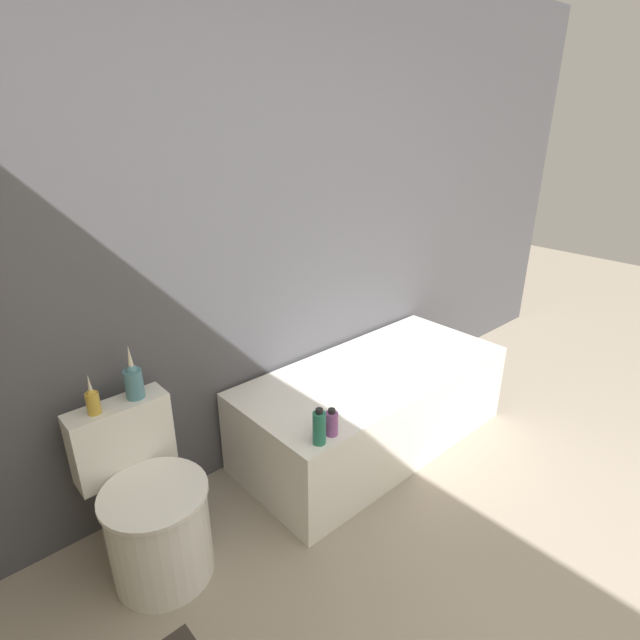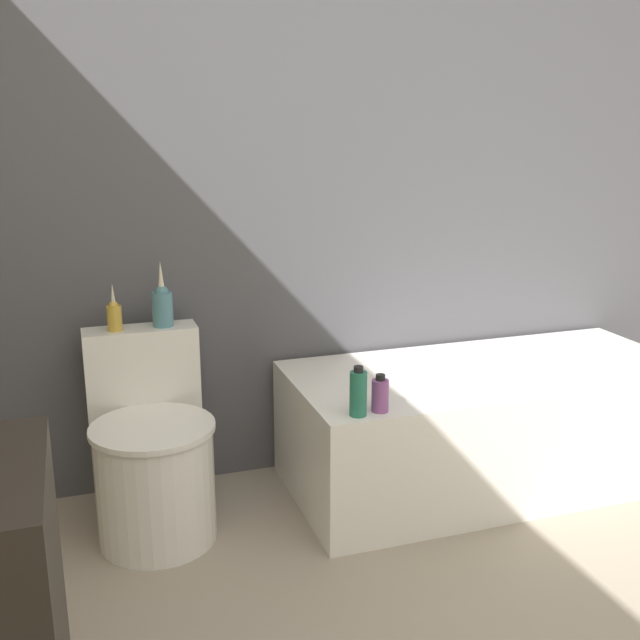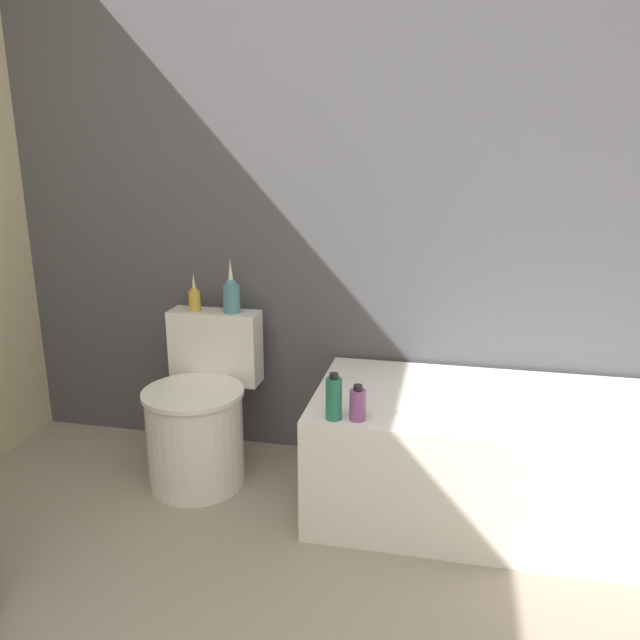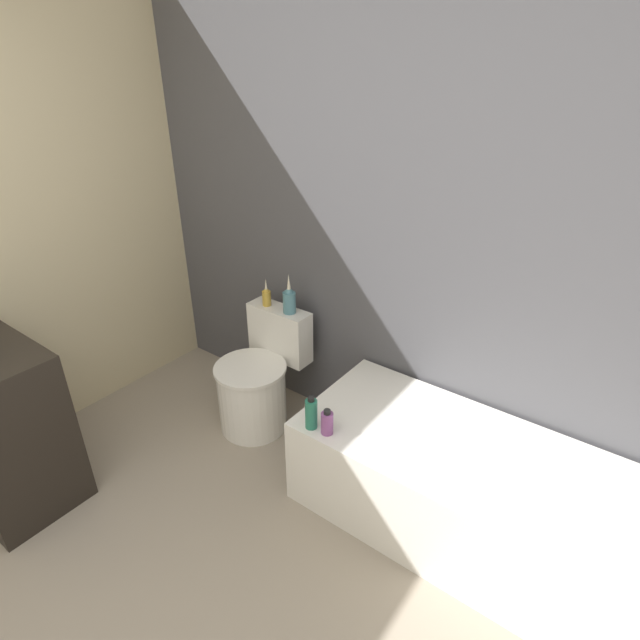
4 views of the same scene
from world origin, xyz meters
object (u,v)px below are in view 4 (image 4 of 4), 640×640
shampoo_bottle_tall (311,413)px  vase_gold (266,296)px  bathtub (467,490)px  toilet (258,383)px  shampoo_bottle_short (327,423)px  vase_silver (289,300)px

shampoo_bottle_tall → vase_gold: bearing=144.8°
vase_gold → shampoo_bottle_tall: size_ratio=1.01×
bathtub → toilet: size_ratio=2.28×
bathtub → shampoo_bottle_tall: (-0.69, -0.30, 0.32)m
shampoo_bottle_short → vase_silver: bearing=141.4°
vase_silver → shampoo_bottle_tall: size_ratio=1.41×
bathtub → shampoo_bottle_tall: size_ratio=9.31×
bathtub → vase_gold: vase_gold is taller
shampoo_bottle_short → bathtub: bearing=25.5°
shampoo_bottle_tall → shampoo_bottle_short: shampoo_bottle_tall is taller
shampoo_bottle_tall → shampoo_bottle_short: bearing=7.4°
vase_gold → shampoo_bottle_short: vase_gold is taller
bathtub → shampoo_bottle_short: 0.74m
vase_gold → shampoo_bottle_short: (0.83, -0.52, -0.22)m
vase_silver → shampoo_bottle_tall: 0.82m
toilet → shampoo_bottle_short: 0.85m
toilet → shampoo_bottle_tall: size_ratio=4.08×
toilet → vase_silver: (0.09, 0.22, 0.51)m
bathtub → vase_silver: bearing=169.5°
vase_silver → shampoo_bottle_short: (0.66, -0.52, -0.25)m
bathtub → vase_silver: (-1.27, 0.23, 0.55)m
bathtub → vase_silver: 1.40m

